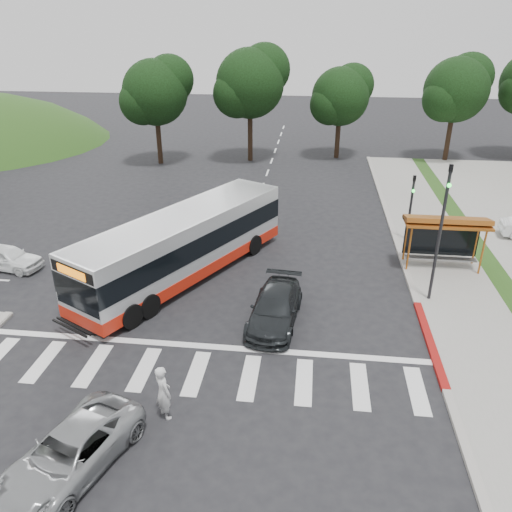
# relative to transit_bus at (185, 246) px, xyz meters

# --- Properties ---
(ground) EXTENTS (140.00, 140.00, 0.00)m
(ground) POSITION_rel_transit_bus_xyz_m (2.26, -2.62, -1.66)
(ground) COLOR black
(ground) RESTS_ON ground
(sidewalk_east) EXTENTS (4.00, 40.00, 0.12)m
(sidewalk_east) POSITION_rel_transit_bus_xyz_m (13.26, 5.38, -1.60)
(sidewalk_east) COLOR gray
(sidewalk_east) RESTS_ON ground
(curb_east) EXTENTS (0.30, 40.00, 0.15)m
(curb_east) POSITION_rel_transit_bus_xyz_m (11.26, 5.38, -1.59)
(curb_east) COLOR #9E9991
(curb_east) RESTS_ON ground
(curb_east_red) EXTENTS (0.32, 6.00, 0.15)m
(curb_east_red) POSITION_rel_transit_bus_xyz_m (11.26, -4.62, -1.59)
(curb_east_red) COLOR maroon
(curb_east_red) RESTS_ON ground
(crosswalk_ladder) EXTENTS (18.00, 2.60, 0.01)m
(crosswalk_ladder) POSITION_rel_transit_bus_xyz_m (2.26, -7.62, -1.66)
(crosswalk_ladder) COLOR silver
(crosswalk_ladder) RESTS_ON ground
(bus_shelter) EXTENTS (4.20, 1.60, 2.86)m
(bus_shelter) POSITION_rel_transit_bus_xyz_m (13.06, 2.48, 0.69)
(bus_shelter) COLOR #A4571B
(bus_shelter) RESTS_ON sidewalk_east
(traffic_signal_ne_tall) EXTENTS (0.18, 0.37, 6.50)m
(traffic_signal_ne_tall) POSITION_rel_transit_bus_xyz_m (11.86, -1.13, 2.21)
(traffic_signal_ne_tall) COLOR black
(traffic_signal_ne_tall) RESTS_ON ground
(traffic_signal_ne_short) EXTENTS (0.18, 0.37, 4.00)m
(traffic_signal_ne_short) POSITION_rel_transit_bus_xyz_m (11.86, 5.87, 0.81)
(traffic_signal_ne_short) COLOR black
(traffic_signal_ne_short) RESTS_ON ground
(tree_ne_a) EXTENTS (6.16, 5.74, 9.30)m
(tree_ne_a) POSITION_rel_transit_bus_xyz_m (18.34, 25.44, 4.73)
(tree_ne_a) COLOR black
(tree_ne_a) RESTS_ON parking_lot
(tree_north_a) EXTENTS (6.60, 6.15, 10.17)m
(tree_north_a) POSITION_rel_transit_bus_xyz_m (0.35, 23.45, 5.26)
(tree_north_a) COLOR black
(tree_north_a) RESTS_ON ground
(tree_north_b) EXTENTS (5.72, 5.33, 8.43)m
(tree_north_b) POSITION_rel_transit_bus_xyz_m (8.33, 25.44, 4.00)
(tree_north_b) COLOR black
(tree_north_b) RESTS_ON ground
(tree_north_c) EXTENTS (6.16, 5.74, 9.30)m
(tree_north_c) POSITION_rel_transit_bus_xyz_m (-7.66, 21.44, 4.63)
(tree_north_c) COLOR black
(tree_north_c) RESTS_ON ground
(transit_bus) EXTENTS (8.53, 12.67, 3.33)m
(transit_bus) POSITION_rel_transit_bus_xyz_m (0.00, 0.00, 0.00)
(transit_bus) COLOR #BBBDC0
(transit_bus) RESTS_ON ground
(pedestrian) EXTENTS (0.85, 0.85, 1.99)m
(pedestrian) POSITION_rel_transit_bus_xyz_m (1.75, -9.90, -0.67)
(pedestrian) COLOR silver
(pedestrian) RESTS_ON ground
(dark_sedan) EXTENTS (2.41, 4.97, 1.40)m
(dark_sedan) POSITION_rel_transit_bus_xyz_m (4.87, -3.79, -0.97)
(dark_sedan) COLOR black
(dark_sedan) RESTS_ON ground
(silver_suv_south) EXTENTS (3.54, 5.15, 1.31)m
(silver_suv_south) POSITION_rel_transit_bus_xyz_m (-0.31, -12.30, -1.01)
(silver_suv_south) COLOR #9EA1A3
(silver_suv_south) RESTS_ON ground
(west_car_white) EXTENTS (3.91, 2.11, 1.26)m
(west_car_white) POSITION_rel_transit_bus_xyz_m (-9.49, -0.30, -1.03)
(west_car_white) COLOR white
(west_car_white) RESTS_ON ground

